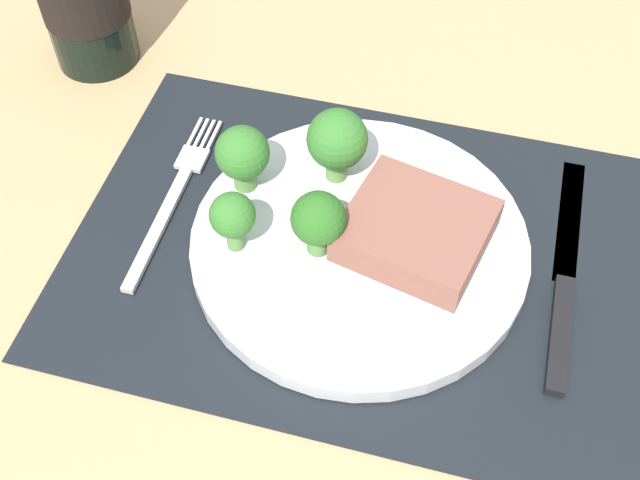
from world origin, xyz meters
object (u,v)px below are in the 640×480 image
object	(u,v)px
steak	(416,230)
fork	(174,196)
knife	(564,286)
plate	(359,245)

from	to	relation	value
steak	fork	world-z (taller)	steak
steak	knife	size ratio (longest dim) A/B	0.45
steak	fork	distance (cm)	20.57
fork	knife	distance (cm)	32.20
fork	plate	bearing A→B (deg)	-4.90
fork	knife	size ratio (longest dim) A/B	0.83
steak	knife	world-z (taller)	steak
steak	knife	bearing A→B (deg)	-1.15
plate	fork	distance (cm)	16.27
knife	steak	bearing A→B (deg)	179.83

